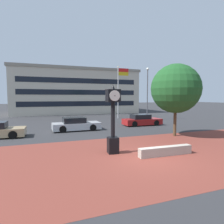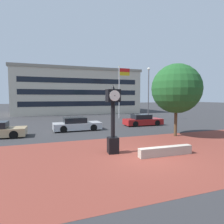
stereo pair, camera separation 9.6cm
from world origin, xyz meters
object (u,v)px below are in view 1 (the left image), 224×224
car_street_near (142,120)px  car_street_far (76,125)px  street_clock (113,118)px  flagpole_primary (120,87)px  street_lamp_post (147,89)px  civic_building (74,92)px  plaza_tree (177,90)px

car_street_near → car_street_far: same height
street_clock → flagpole_primary: bearing=71.0°
street_lamp_post → car_street_near: bearing=-126.6°
street_clock → civic_building: civic_building is taller
flagpole_primary → civic_building: bearing=106.6°
car_street_far → plaza_tree: bearing=53.5°
street_clock → plaza_tree: plaza_tree is taller
street_lamp_post → car_street_far: bearing=-153.7°
car_street_far → civic_building: civic_building is taller
car_street_near → flagpole_primary: flagpole_primary is taller
flagpole_primary → civic_building: civic_building is taller
car_street_near → flagpole_primary: (0.54, 7.96, 4.26)m
street_clock → car_street_far: bearing=98.9°
car_street_near → civic_building: size_ratio=0.18×
plaza_tree → civic_building: size_ratio=0.25×
plaza_tree → street_lamp_post: size_ratio=0.81×
car_street_near → civic_building: 23.55m
car_street_far → car_street_near: bearing=95.7°
street_clock → plaza_tree: (6.88, 3.12, 1.79)m
street_clock → flagpole_primary: size_ratio=0.50×
car_street_near → street_clock: bearing=-35.6°
plaza_tree → flagpole_primary: bearing=87.0°
civic_building → flagpole_primary: bearing=-73.4°
flagpole_primary → street_clock: bearing=-113.7°
car_street_far → street_lamp_post: street_lamp_post is taller
plaza_tree → street_lamp_post: bearing=71.5°
plaza_tree → street_clock: bearing=-155.6°
street_clock → car_street_far: street_clock is taller
street_clock → civic_building: (3.17, 32.31, 2.34)m
car_street_far → street_lamp_post: 13.05m
plaza_tree → car_street_near: (0.21, 6.29, -3.28)m
car_street_far → flagpole_primary: flagpole_primary is taller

